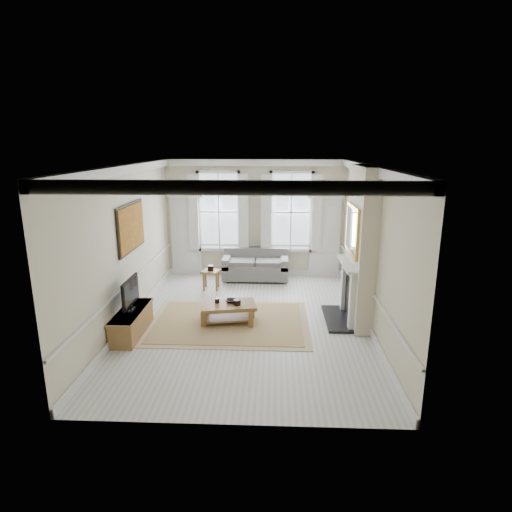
{
  "coord_description": "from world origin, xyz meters",
  "views": [
    {
      "loc": [
        0.57,
        -8.78,
        3.82
      ],
      "look_at": [
        0.15,
        0.98,
        1.25
      ],
      "focal_mm": 30.0,
      "sensor_mm": 36.0,
      "label": 1
    }
  ],
  "objects_px": {
    "coffee_table": "(228,307)",
    "tv_stand": "(132,322)",
    "side_table": "(211,274)",
    "sofa": "(256,267)"
  },
  "relations": [
    {
      "from": "coffee_table",
      "to": "sofa",
      "type": "bearing_deg",
      "value": 71.48
    },
    {
      "from": "side_table",
      "to": "sofa",
      "type": "bearing_deg",
      "value": 39.13
    },
    {
      "from": "coffee_table",
      "to": "tv_stand",
      "type": "relative_size",
      "value": 0.87
    },
    {
      "from": "tv_stand",
      "to": "sofa",
      "type": "bearing_deg",
      "value": 58.38
    },
    {
      "from": "coffee_table",
      "to": "tv_stand",
      "type": "distance_m",
      "value": 2.04
    },
    {
      "from": "coffee_table",
      "to": "tv_stand",
      "type": "bearing_deg",
      "value": -171.03
    },
    {
      "from": "tv_stand",
      "to": "coffee_table",
      "type": "bearing_deg",
      "value": 19.41
    },
    {
      "from": "sofa",
      "to": "tv_stand",
      "type": "xyz_separation_m",
      "value": [
        -2.38,
        -3.86,
        -0.1
      ]
    },
    {
      "from": "side_table",
      "to": "coffee_table",
      "type": "xyz_separation_m",
      "value": [
        0.71,
        -2.24,
        -0.05
      ]
    },
    {
      "from": "sofa",
      "to": "side_table",
      "type": "bearing_deg",
      "value": -140.87
    }
  ]
}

